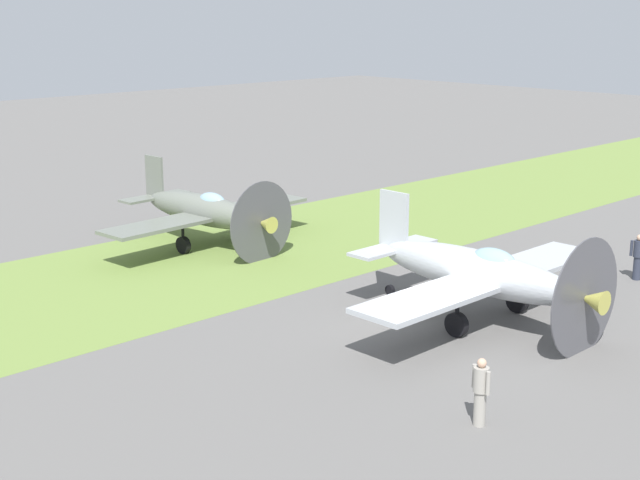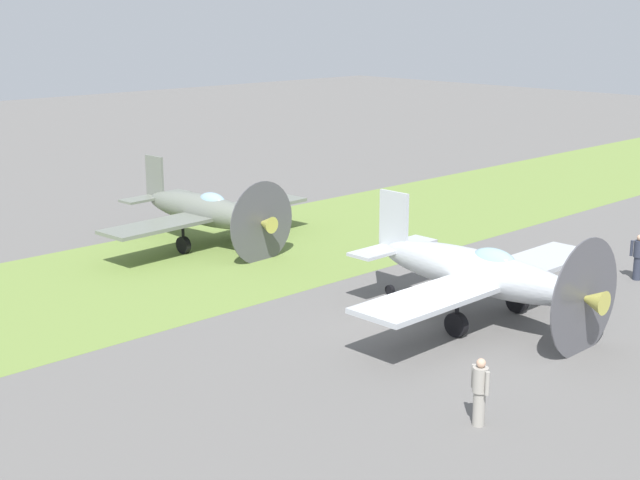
{
  "view_description": "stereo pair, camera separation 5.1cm",
  "coord_description": "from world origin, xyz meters",
  "px_view_note": "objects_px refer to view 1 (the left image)",
  "views": [
    {
      "loc": [
        20.25,
        16.32,
        9.8
      ],
      "look_at": [
        -2.23,
        -7.19,
        1.43
      ],
      "focal_mm": 50.48,
      "sensor_mm": 36.0,
      "label": 1
    },
    {
      "loc": [
        20.21,
        16.36,
        9.8
      ],
      "look_at": [
        -2.23,
        -7.19,
        1.43
      ],
      "focal_mm": 50.48,
      "sensor_mm": 36.0,
      "label": 2
    }
  ],
  "objects_px": {
    "airplane_wingman": "(205,210)",
    "ground_crew_chief": "(481,390)",
    "airplane_lead": "(480,272)",
    "ground_crew_mechanic": "(638,256)"
  },
  "relations": [
    {
      "from": "airplane_lead",
      "to": "ground_crew_chief",
      "type": "distance_m",
      "value": 7.68
    },
    {
      "from": "airplane_lead",
      "to": "ground_crew_chief",
      "type": "height_order",
      "value": "airplane_lead"
    },
    {
      "from": "ground_crew_chief",
      "to": "ground_crew_mechanic",
      "type": "distance_m",
      "value": 14.51
    },
    {
      "from": "airplane_wingman",
      "to": "ground_crew_chief",
      "type": "bearing_deg",
      "value": 69.58
    },
    {
      "from": "ground_crew_chief",
      "to": "ground_crew_mechanic",
      "type": "relative_size",
      "value": 1.0
    },
    {
      "from": "ground_crew_chief",
      "to": "airplane_wingman",
      "type": "bearing_deg",
      "value": 177.84
    },
    {
      "from": "airplane_wingman",
      "to": "ground_crew_chief",
      "type": "distance_m",
      "value": 19.31
    },
    {
      "from": "ground_crew_mechanic",
      "to": "ground_crew_chief",
      "type": "bearing_deg",
      "value": 80.39
    },
    {
      "from": "airplane_lead",
      "to": "ground_crew_chief",
      "type": "bearing_deg",
      "value": 36.48
    },
    {
      "from": "airplane_wingman",
      "to": "airplane_lead",
      "type": "bearing_deg",
      "value": 88.62
    }
  ]
}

